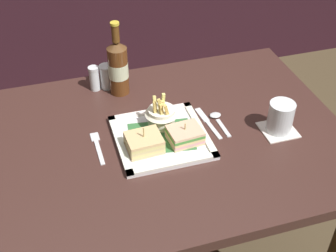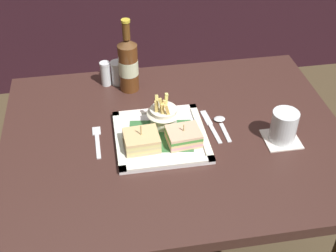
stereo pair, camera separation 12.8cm
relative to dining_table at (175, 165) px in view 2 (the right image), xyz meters
name	(u,v)px [view 2 (the right image)]	position (x,y,z in m)	size (l,w,h in m)	color
dining_table	(175,165)	(0.00, 0.00, 0.00)	(1.00, 0.78, 0.72)	#3D241E
square_plate	(161,137)	(-0.04, -0.01, 0.13)	(0.26, 0.26, 0.02)	white
sandwich_half_left	(142,141)	(-0.10, -0.05, 0.15)	(0.10, 0.09, 0.07)	#E4BC89
sandwich_half_right	(184,136)	(0.02, -0.05, 0.15)	(0.10, 0.09, 0.06)	beige
fries_cup	(163,113)	(-0.03, 0.04, 0.17)	(0.10, 0.10, 0.11)	white
beer_bottle	(128,64)	(-0.11, 0.26, 0.22)	(0.06, 0.06, 0.25)	#5E3215
drink_coaster	(281,139)	(0.30, -0.07, 0.12)	(0.10, 0.10, 0.00)	silver
water_glass	(283,128)	(0.30, -0.07, 0.17)	(0.07, 0.07, 0.09)	silver
fork	(97,140)	(-0.23, 0.01, 0.12)	(0.02, 0.14, 0.00)	silver
knife	(210,125)	(0.11, 0.03, 0.12)	(0.03, 0.16, 0.00)	silver
spoon	(221,122)	(0.14, 0.03, 0.13)	(0.04, 0.12, 0.01)	silver
salt_shaker	(106,75)	(-0.18, 0.30, 0.16)	(0.03, 0.03, 0.08)	silver
pepper_shaker	(118,74)	(-0.14, 0.30, 0.16)	(0.05, 0.05, 0.08)	silver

